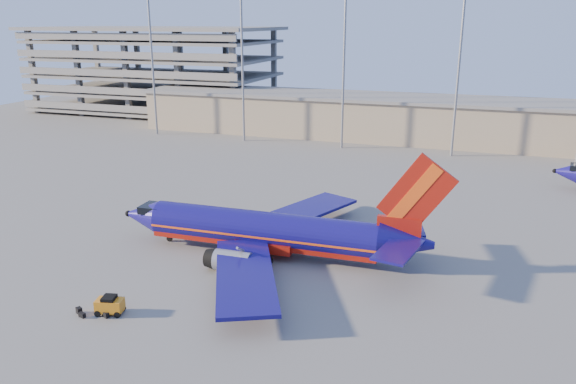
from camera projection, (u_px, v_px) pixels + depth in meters
The scene contains 7 objects.
ground at pixel (285, 235), 62.78m from camera, with size 220.00×220.00×0.00m, color slate.
terminal_building at pixel (431, 119), 110.70m from camera, with size 122.00×16.00×8.50m.
parking_garage at pixel (156, 66), 145.70m from camera, with size 62.00×32.00×21.40m.
light_mast_row at pixel (400, 53), 97.56m from camera, with size 101.60×1.60×28.65m.
aircraft_main at pixel (271, 231), 57.01m from camera, with size 34.74×33.42×11.76m.
baggage_tug at pixel (110, 305), 45.83m from camera, with size 2.44×1.79×1.58m.
luggage_pile at pixel (92, 312), 45.92m from camera, with size 3.09×1.97×0.53m.
Camera 1 is at (19.65, -55.19, 23.11)m, focal length 35.00 mm.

